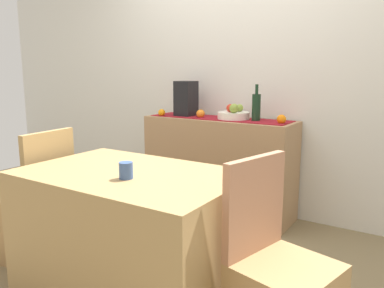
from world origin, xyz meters
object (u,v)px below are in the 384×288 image
fruit_bowl (234,115)px  chair_near_window (36,221)px  coffee_cup (126,170)px  sideboard_console (218,166)px  coffee_maker (186,99)px  wine_bottle (256,107)px  dining_table (132,236)px

fruit_bowl → chair_near_window: 1.75m
fruit_bowl → chair_near_window: size_ratio=0.30×
fruit_bowl → coffee_cup: (0.18, -1.56, -0.12)m
sideboard_console → coffee_cup: sideboard_console is taller
sideboard_console → coffee_cup: (0.32, -1.56, 0.35)m
fruit_bowl → coffee_maker: bearing=180.0°
coffee_maker → coffee_cup: coffee_maker is taller
sideboard_console → coffee_maker: coffee_maker is taller
wine_bottle → coffee_maker: bearing=-180.0°
sideboard_console → dining_table: (0.25, -1.45, -0.06)m
fruit_bowl → wine_bottle: 0.22m
wine_bottle → coffee_cup: 1.57m
fruit_bowl → chair_near_window: fruit_bowl is taller
coffee_maker → coffee_cup: 1.71m
wine_bottle → dining_table: size_ratio=0.25×
coffee_maker → wine_bottle: bearing=0.0°
coffee_maker → dining_table: (0.60, -1.45, -0.66)m
coffee_maker → chair_near_window: coffee_maker is taller
coffee_cup → chair_near_window: size_ratio=0.09×
sideboard_console → coffee_maker: bearing=180.0°
fruit_bowl → dining_table: fruit_bowl is taller
wine_bottle → coffee_cup: wine_bottle is taller
fruit_bowl → wine_bottle: wine_bottle is taller
coffee_cup → fruit_bowl: bearing=96.6°
wine_bottle → fruit_bowl: bearing=-180.0°
coffee_maker → coffee_cup: (0.67, -1.56, -0.24)m
wine_bottle → coffee_cup: size_ratio=3.58×
dining_table → wine_bottle: bearing=86.1°
coffee_maker → fruit_bowl: bearing=0.0°
coffee_cup → dining_table: bearing=122.7°
dining_table → chair_near_window: size_ratio=1.34×
coffee_maker → dining_table: 1.70m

